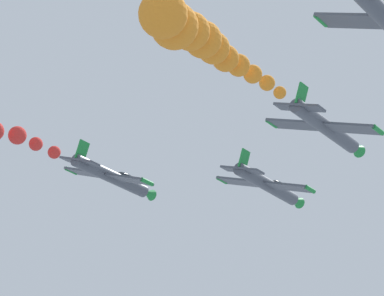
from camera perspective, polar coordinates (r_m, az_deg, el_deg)
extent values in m
cylinder|color=#474C56|center=(78.06, 4.79, -2.34)|extent=(1.39, 9.00, 1.39)
cone|color=#1E8438|center=(82.21, 6.64, -3.38)|extent=(1.32, 1.20, 1.32)
cube|color=#474C56|center=(77.72, 4.61, -2.32)|extent=(8.81, 1.90, 3.01)
cylinder|color=#1E8438|center=(80.42, 1.92, -2.05)|extent=(0.45, 1.40, 0.45)
cylinder|color=#1E8438|center=(75.21, 7.49, -2.61)|extent=(0.45, 1.40, 0.45)
cube|color=#474C56|center=(74.90, 3.20, -1.40)|extent=(3.67, 1.20, 1.34)
cube|color=#1E8438|center=(75.02, 3.33, -0.72)|extent=(0.63, 1.10, 1.57)
ellipsoid|color=black|center=(79.61, 5.54, -2.38)|extent=(0.98, 2.20, 0.91)
cylinder|color=#474C56|center=(77.54, -5.16, -1.81)|extent=(1.40, 9.00, 1.40)
cone|color=#1E8438|center=(81.18, -2.82, -2.90)|extent=(1.33, 1.20, 1.33)
cube|color=#474C56|center=(77.25, -5.37, -1.79)|extent=(8.74, 1.90, 3.23)
cylinder|color=#1E8438|center=(80.56, -7.67, -1.44)|extent=(0.46, 1.40, 0.46)
cylinder|color=#1E8438|center=(74.08, -2.87, -2.16)|extent=(0.46, 1.40, 0.46)
cube|color=#474C56|center=(74.81, -7.14, -0.84)|extent=(3.64, 1.20, 1.43)
cube|color=#1E8438|center=(74.89, -6.98, -0.15)|extent=(0.66, 1.10, 1.56)
ellipsoid|color=black|center=(78.88, -4.21, -1.86)|extent=(0.99, 2.20, 0.93)
sphere|color=red|center=(72.77, -8.74, -0.27)|extent=(1.05, 1.05, 1.05)
sphere|color=red|center=(71.57, -9.89, 0.26)|extent=(1.11, 1.11, 1.11)
sphere|color=red|center=(70.35, -11.03, 0.79)|extent=(1.43, 1.43, 1.43)
cylinder|color=#474C56|center=(68.06, 8.48, 1.33)|extent=(1.39, 9.00, 1.39)
cone|color=#1E8438|center=(72.27, 10.37, -0.07)|extent=(1.32, 1.20, 1.32)
cube|color=#474C56|center=(67.71, 8.30, 1.36)|extent=(8.78, 1.90, 3.10)
cylinder|color=#1E8438|center=(70.21, 5.10, 1.58)|extent=(0.46, 1.40, 0.46)
cylinder|color=#1E8438|center=(65.44, 11.74, 1.13)|extent=(0.46, 1.40, 0.46)
cube|color=#474C56|center=(64.86, 6.83, 2.58)|extent=(3.66, 1.20, 1.38)
cube|color=#1E8438|center=(65.05, 6.97, 3.36)|extent=(0.64, 1.10, 1.56)
ellipsoid|color=black|center=(69.67, 9.26, 1.20)|extent=(0.98, 2.20, 0.92)
sphere|color=orange|center=(62.57, 5.60, 3.52)|extent=(0.91, 0.91, 0.91)
sphere|color=orange|center=(61.04, 4.79, 4.14)|extent=(1.10, 1.10, 1.10)
sphere|color=orange|center=(59.54, 3.87, 4.70)|extent=(1.27, 1.27, 1.27)
sphere|color=orange|center=(58.00, 2.98, 5.27)|extent=(1.49, 1.49, 1.49)
sphere|color=orange|center=(56.32, 2.13, 5.72)|extent=(1.72, 1.72, 1.72)
sphere|color=orange|center=(54.66, 1.37, 6.37)|extent=(2.01, 2.01, 2.01)
sphere|color=orange|center=(52.82, 0.70, 6.91)|extent=(2.25, 2.25, 2.25)
sphere|color=orange|center=(51.03, -0.11, 7.43)|extent=(2.26, 2.26, 2.26)
sphere|color=orange|center=(49.25, -1.13, 7.76)|extent=(2.65, 2.65, 2.65)
sphere|color=orange|center=(47.40, -1.85, 8.49)|extent=(2.62, 2.62, 2.62)
cylinder|color=#1E8438|center=(57.61, 8.20, 8.04)|extent=(0.47, 1.40, 0.47)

